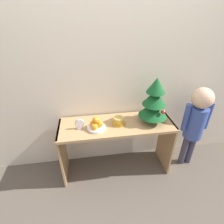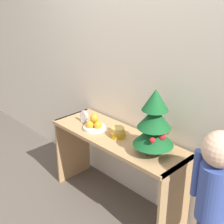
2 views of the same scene
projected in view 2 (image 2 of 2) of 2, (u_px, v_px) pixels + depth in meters
name	position (u px, v px, depth m)	size (l,w,h in m)	color
ground_plane	(99.00, 213.00, 2.75)	(12.00, 12.00, 0.00)	brown
back_wall	(140.00, 66.00, 2.57)	(7.00, 0.05, 2.50)	beige
console_table	(117.00, 151.00, 2.68)	(1.26, 0.44, 0.69)	tan
mini_tree	(154.00, 123.00, 2.25)	(0.31, 0.31, 0.51)	#4C3828
fruit_bowl	(94.00, 124.00, 2.72)	(0.19, 0.19, 0.14)	silver
singing_bowl	(118.00, 133.00, 2.58)	(0.13, 0.13, 0.09)	#B78419
desk_clock	(84.00, 117.00, 2.84)	(0.10, 0.04, 0.12)	#B2B2B7
child_figure	(215.00, 185.00, 1.98)	(0.33, 0.23, 1.07)	#38384C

